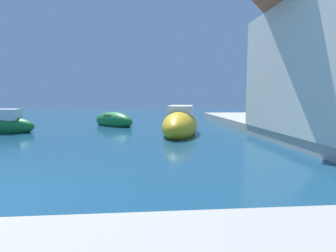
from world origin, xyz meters
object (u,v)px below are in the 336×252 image
(moored_boat_1, at_px, (180,124))
(moored_boat_5, at_px, (0,125))
(quayside_tree, at_px, (324,70))
(moored_boat_4, at_px, (114,121))

(moored_boat_1, relative_size, moored_boat_5, 1.38)
(moored_boat_1, distance_m, quayside_tree, 7.53)
(moored_boat_1, xyz_separation_m, moored_boat_4, (-4.21, 4.86, -0.18))
(moored_boat_5, bearing_deg, moored_boat_4, -144.47)
(quayside_tree, bearing_deg, moored_boat_4, 138.91)
(moored_boat_4, bearing_deg, moored_boat_5, -103.71)
(moored_boat_4, height_order, moored_boat_5, moored_boat_5)
(moored_boat_4, relative_size, quayside_tree, 0.95)
(moored_boat_1, height_order, moored_boat_5, moored_boat_1)
(moored_boat_1, xyz_separation_m, quayside_tree, (5.84, -3.90, 2.73))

